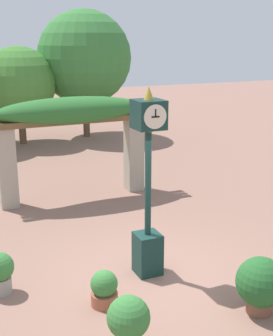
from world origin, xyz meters
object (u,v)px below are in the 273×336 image
(potted_plant_near_left, at_px, (129,321))
(potted_plant_far_left, at_px, (104,289))
(pedestal_clock, at_px, (148,191))
(potted_plant_near_right, at_px, (261,284))

(potted_plant_near_left, bearing_deg, potted_plant_far_left, 85.50)
(pedestal_clock, relative_size, potted_plant_far_left, 5.70)
(pedestal_clock, height_order, potted_plant_far_left, pedestal_clock)
(potted_plant_near_left, height_order, potted_plant_far_left, potted_plant_near_left)
(pedestal_clock, distance_m, potted_plant_near_left, 2.52)
(potted_plant_far_left, bearing_deg, potted_plant_near_right, -28.77)
(potted_plant_far_left, bearing_deg, potted_plant_near_left, -94.50)
(pedestal_clock, relative_size, potted_plant_near_right, 3.69)
(pedestal_clock, bearing_deg, potted_plant_near_left, -121.67)
(potted_plant_near_left, bearing_deg, pedestal_clock, 58.33)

